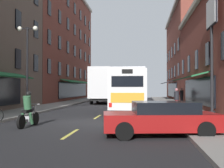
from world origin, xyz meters
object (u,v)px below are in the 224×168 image
Objects in this scene: box_truck at (103,86)px; pedestrian_near at (181,96)px; motorcycle_rider at (28,112)px; sedan_mid at (112,95)px; sedan_near at (161,118)px; pedestrian_far at (177,99)px; billboard_sign at (212,27)px; transit_bus at (131,89)px; street_lamp_twin at (27,65)px.

pedestrian_near is at bearing -21.70° from box_truck.
sedan_mid is at bearing 88.69° from motorcycle_rider.
box_truck is 22.13m from sedan_near.
pedestrian_far is at bearing -2.86° from pedestrian_near.
motorcycle_rider is at bearing 163.73° from sedan_near.
billboard_sign is at bearing -69.99° from sedan_mid.
transit_bus reaches higher than pedestrian_far.
pedestrian_near is (8.47, -13.22, 0.33)m from sedan_mid.
sedan_mid reaches higher than sedan_near.
box_truck is at bearing 90.61° from pedestrian_far.
box_truck is (-3.58, 7.93, 0.38)m from transit_bus.
transit_bus is 9.36m from street_lamp_twin.
pedestrian_near is at bearing 60.76° from motorcycle_rider.
transit_bus is (-5.23, 6.45, -3.88)m from billboard_sign.
transit_bus is 18.17m from sedan_mid.
sedan_mid is (-0.01, 9.85, -1.39)m from box_truck.
street_lamp_twin is at bearing 139.37° from sedan_near.
motorcycle_rider is at bearing -66.11° from street_lamp_twin.
street_lamp_twin reaches higher than pedestrian_near.
sedan_near is at bearing -82.92° from transit_bus.
pedestrian_far is (7.03, -11.42, -1.09)m from box_truck.
sedan_mid is 0.75× the size of street_lamp_twin.
box_truck is at bearing 114.33° from transit_bus.
motorcycle_rider is at bearing -109.90° from transit_bus.
street_lamp_twin reaches higher than sedan_near.
pedestrian_far is (-1.79, 2.96, -4.60)m from billboard_sign.
pedestrian_far is at bearing 47.07° from motorcycle_rider.
billboard_sign is 3.52× the size of motorcycle_rider.
street_lamp_twin is at bearing -136.36° from transit_bus.
pedestrian_far is at bearing -71.70° from sedan_mid.
street_lamp_twin is at bearing 113.89° from motorcycle_rider.
billboard_sign is at bearing -58.49° from box_truck.
sedan_mid is at bearing 99.56° from sedan_near.
sedan_near is 2.15× the size of motorcycle_rider.
pedestrian_far is (7.71, 8.29, 0.28)m from motorcycle_rider.
sedan_mid is at bearing 82.74° from street_lamp_twin.
sedan_near is at bearing -116.72° from billboard_sign.
transit_bus is at bearing -78.58° from sedan_mid.
box_truck is at bearing 121.51° from billboard_sign.
pedestrian_far is (-1.44, -8.05, -0.04)m from pedestrian_near.
pedestrian_far is 0.28× the size of street_lamp_twin.
sedan_mid is 24.47m from street_lamp_twin.
box_truck is 1.57× the size of sedan_near.
billboard_sign is at bearing -50.96° from transit_bus.
billboard_sign is 4.35× the size of pedestrian_near.
transit_bus is 7.44× the size of pedestrian_near.
pedestrian_far is (7.04, -21.27, 0.29)m from sedan_mid.
box_truck is 14.67m from street_lamp_twin.
box_truck reaches higher than transit_bus.
box_truck is at bearing -89.97° from sedan_mid.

